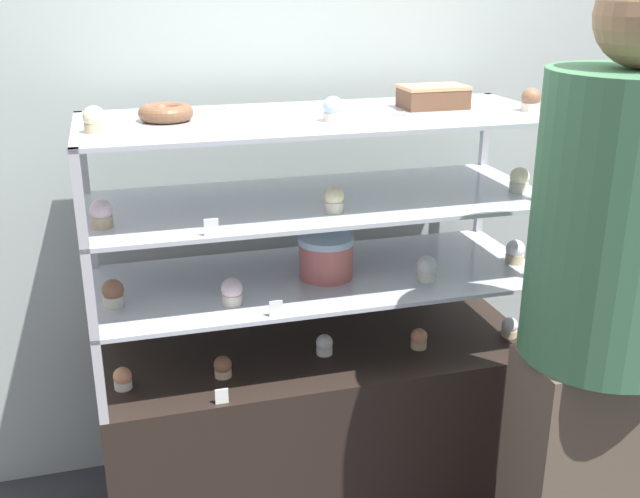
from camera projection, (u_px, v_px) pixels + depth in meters
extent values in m
plane|color=#2D2D33|center=(320.00, 498.00, 2.54)|extent=(20.00, 20.00, 0.00)
cube|color=#A8B2AD|center=(286.00, 94.00, 2.47)|extent=(8.00, 0.05, 2.60)
cube|color=black|center=(320.00, 425.00, 2.44)|extent=(1.34, 0.53, 0.57)
cube|color=#B7B7BC|center=(99.00, 303.00, 2.36)|extent=(0.02, 0.02, 0.24)
cube|color=#B7B7BC|center=(475.00, 262.00, 2.70)|extent=(0.02, 0.02, 0.24)
cube|color=#B7B7BC|center=(100.00, 381.00, 1.90)|extent=(0.02, 0.02, 0.24)
cube|color=#B7B7BC|center=(553.00, 321.00, 2.24)|extent=(0.02, 0.02, 0.24)
cube|color=#B7BCC6|center=(320.00, 277.00, 2.26)|extent=(1.34, 0.53, 0.01)
cube|color=#B7B7BC|center=(91.00, 231.00, 2.28)|extent=(0.02, 0.02, 0.24)
cube|color=#B7B7BC|center=(480.00, 198.00, 2.62)|extent=(0.02, 0.02, 0.24)
cube|color=#B7B7BC|center=(90.00, 294.00, 1.82)|extent=(0.02, 0.02, 0.24)
cube|color=#B7B7BC|center=(562.00, 245.00, 2.16)|extent=(0.02, 0.02, 0.24)
cube|color=#B7BCC6|center=(320.00, 200.00, 2.18)|extent=(1.34, 0.53, 0.01)
cube|color=#B7B7BC|center=(82.00, 153.00, 2.20)|extent=(0.02, 0.02, 0.24)
cube|color=#B7B7BC|center=(485.00, 130.00, 2.54)|extent=(0.02, 0.02, 0.24)
cube|color=#B7B7BC|center=(79.00, 199.00, 1.74)|extent=(0.02, 0.02, 0.24)
cube|color=#B7B7BC|center=(572.00, 163.00, 2.08)|extent=(0.02, 0.02, 0.24)
cube|color=#B7BCC6|center=(320.00, 118.00, 2.10)|extent=(1.34, 0.53, 0.01)
cylinder|color=#C66660|center=(326.00, 260.00, 2.23)|extent=(0.16, 0.16, 0.11)
cylinder|color=silver|center=(326.00, 240.00, 2.21)|extent=(0.17, 0.17, 0.02)
cube|color=brown|center=(433.00, 98.00, 2.21)|extent=(0.19, 0.12, 0.06)
cube|color=#E5996B|center=(434.00, 87.00, 2.20)|extent=(0.19, 0.12, 0.01)
cylinder|color=white|center=(123.00, 384.00, 2.10)|extent=(0.05, 0.05, 0.02)
sphere|color=#E5996B|center=(122.00, 376.00, 2.09)|extent=(0.05, 0.05, 0.05)
cylinder|color=#CCB28C|center=(223.00, 373.00, 2.17)|extent=(0.05, 0.05, 0.02)
sphere|color=#8C5B42|center=(223.00, 365.00, 2.16)|extent=(0.05, 0.05, 0.05)
cylinder|color=white|center=(324.00, 350.00, 2.29)|extent=(0.05, 0.05, 0.02)
sphere|color=white|center=(324.00, 343.00, 2.29)|extent=(0.05, 0.05, 0.05)
cylinder|color=#CCB28C|center=(419.00, 344.00, 2.33)|extent=(0.05, 0.05, 0.02)
sphere|color=#E5996B|center=(419.00, 337.00, 2.32)|extent=(0.05, 0.05, 0.05)
cylinder|color=#CCB28C|center=(509.00, 333.00, 2.41)|extent=(0.05, 0.05, 0.02)
sphere|color=white|center=(510.00, 325.00, 2.40)|extent=(0.05, 0.05, 0.05)
cube|color=white|center=(222.00, 396.00, 2.02)|extent=(0.04, 0.00, 0.04)
cylinder|color=beige|center=(114.00, 300.00, 2.05)|extent=(0.06, 0.06, 0.03)
sphere|color=#8C5B42|center=(113.00, 290.00, 2.04)|extent=(0.06, 0.06, 0.06)
cylinder|color=beige|center=(232.00, 299.00, 2.06)|extent=(0.06, 0.06, 0.03)
sphere|color=silver|center=(232.00, 288.00, 2.05)|extent=(0.06, 0.06, 0.06)
cylinder|color=white|center=(426.00, 275.00, 2.22)|extent=(0.06, 0.06, 0.03)
sphere|color=white|center=(427.00, 265.00, 2.21)|extent=(0.06, 0.06, 0.06)
cylinder|color=#CCB28C|center=(515.00, 258.00, 2.35)|extent=(0.06, 0.06, 0.03)
sphere|color=white|center=(515.00, 249.00, 2.34)|extent=(0.06, 0.06, 0.06)
cube|color=white|center=(276.00, 308.00, 1.98)|extent=(0.04, 0.00, 0.04)
cylinder|color=#CCB28C|center=(102.00, 222.00, 1.92)|extent=(0.06, 0.06, 0.03)
sphere|color=silver|center=(101.00, 210.00, 1.91)|extent=(0.06, 0.06, 0.06)
cylinder|color=beige|center=(333.00, 207.00, 2.05)|extent=(0.06, 0.06, 0.03)
sphere|color=#F4EAB2|center=(333.00, 196.00, 2.04)|extent=(0.06, 0.06, 0.06)
cylinder|color=beige|center=(519.00, 187.00, 2.24)|extent=(0.06, 0.06, 0.03)
sphere|color=#F4EAB2|center=(520.00, 177.00, 2.23)|extent=(0.06, 0.06, 0.06)
cube|color=white|center=(211.00, 227.00, 1.86)|extent=(0.04, 0.00, 0.04)
cylinder|color=#CCB28C|center=(95.00, 128.00, 1.86)|extent=(0.05, 0.05, 0.02)
sphere|color=#F4EAB2|center=(94.00, 117.00, 1.85)|extent=(0.06, 0.06, 0.06)
cylinder|color=beige|center=(333.00, 117.00, 2.01)|extent=(0.05, 0.05, 0.02)
sphere|color=silver|center=(333.00, 107.00, 2.00)|extent=(0.06, 0.06, 0.06)
cylinder|color=beige|center=(530.00, 107.00, 2.17)|extent=(0.05, 0.05, 0.02)
sphere|color=#8C5B42|center=(531.00, 97.00, 2.16)|extent=(0.06, 0.06, 0.06)
cube|color=white|center=(398.00, 121.00, 1.90)|extent=(0.04, 0.00, 0.04)
torus|color=brown|center=(166.00, 113.00, 2.01)|extent=(0.15, 0.15, 0.04)
cube|color=brown|center=(580.00, 486.00, 1.98)|extent=(0.38, 0.21, 0.79)
cylinder|color=#3F724C|center=(618.00, 221.00, 1.73)|extent=(0.40, 0.40, 0.69)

